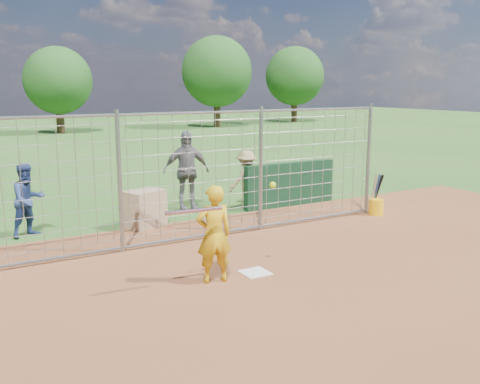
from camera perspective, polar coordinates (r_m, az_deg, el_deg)
ground at (r=8.98m, az=0.94°, el=-8.28°), size 100.00×100.00×0.00m
infield_dirt at (r=6.80m, az=14.67°, el=-15.32°), size 18.00×18.00×0.00m
home_plate at (r=8.82m, az=1.62°, el=-8.59°), size 0.43×0.43×0.02m
dugout_wall at (r=13.57m, az=5.33°, el=0.82°), size 2.60×0.20×1.10m
batter at (r=8.22m, az=-2.79°, el=-4.52°), size 0.62×0.47×1.54m
bystander_a at (r=11.54m, az=-21.65°, el=-0.80°), size 0.89×0.80×1.50m
bystander_b at (r=13.07m, az=-5.76°, el=2.28°), size 1.20×0.67×1.94m
bystander_c at (r=13.22m, az=0.67°, el=1.34°), size 0.99×0.65×1.44m
equipment_bin at (r=11.70m, az=-10.08°, el=-1.75°), size 0.95×0.81×0.80m
equipment_in_play at (r=7.84m, az=-2.74°, el=-1.28°), size 1.90×0.22×0.31m
bucket_with_bats at (r=13.00m, az=14.30°, el=-1.32°), size 0.34×0.37×0.97m
backstop_fence at (r=10.37m, az=-4.79°, el=1.55°), size 9.08×0.08×2.60m
tree_line at (r=36.15m, az=-18.75°, el=11.86°), size 44.66×6.72×6.48m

